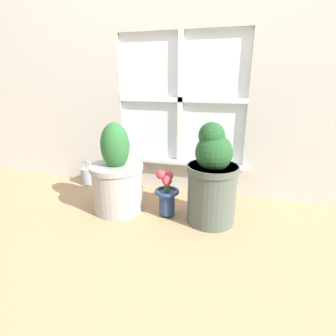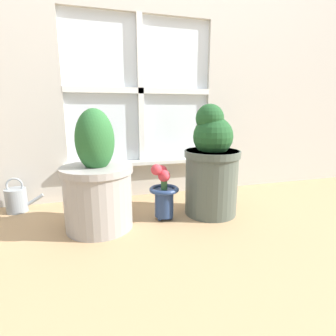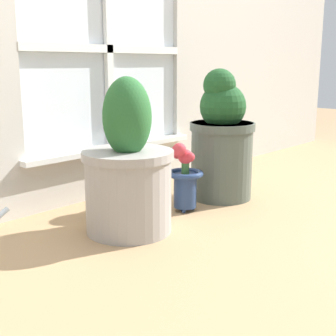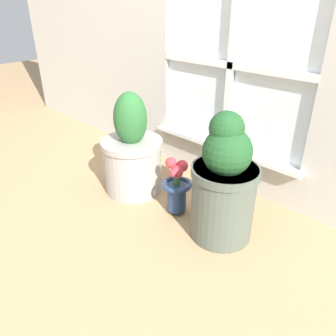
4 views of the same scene
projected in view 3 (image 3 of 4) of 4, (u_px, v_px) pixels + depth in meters
The scene contains 4 objects.
ground_plane at pixel (209, 220), 1.91m from camera, with size 10.00×10.00×0.00m, color tan.
potted_plant_left at pixel (128, 173), 1.74m from camera, with size 0.34×0.34×0.58m.
potted_plant_right at pixel (222, 141), 2.18m from camera, with size 0.30×0.30×0.60m.
flower_vase at pixel (184, 177), 2.00m from camera, with size 0.16×0.16×0.30m.
Camera 3 is at (-1.45, -1.11, 0.63)m, focal length 50.00 mm.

